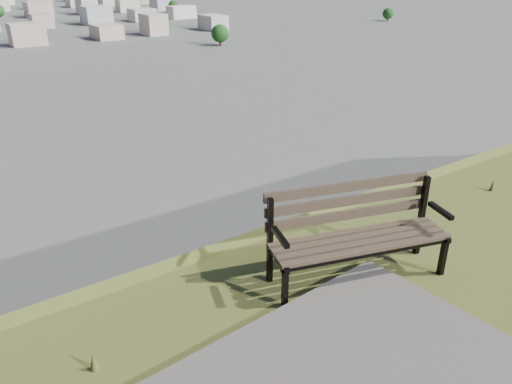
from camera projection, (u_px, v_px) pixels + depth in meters
park_bench at (356, 228)px, 5.48m from camera, size 2.08×1.18×1.04m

